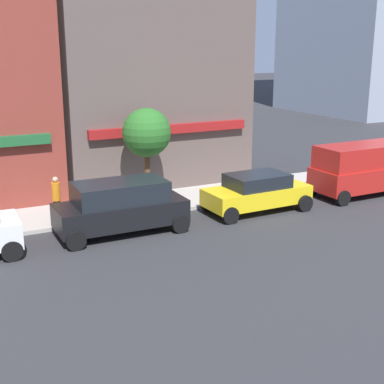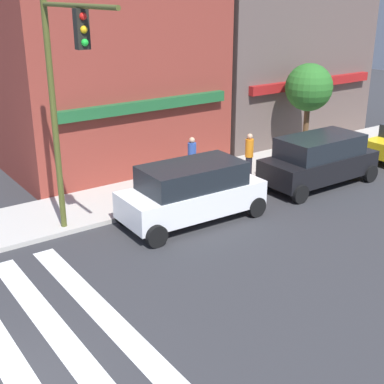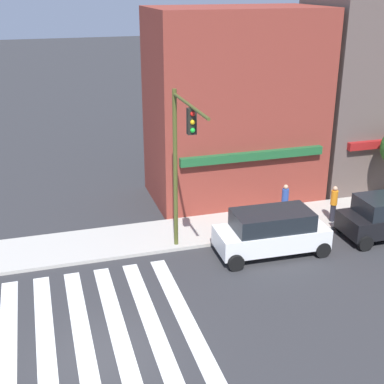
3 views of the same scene
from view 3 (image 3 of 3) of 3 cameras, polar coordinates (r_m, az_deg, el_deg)
The scene contains 8 objects.
ground_plane at distance 17.56m, azimuth -9.24°, elevation -16.86°, with size 200.00×200.00×0.00m, color #2D2D30.
sidewalk_left at distance 23.86m, azimuth -11.78°, elevation -5.70°, with size 120.00×3.00×0.15m.
crosswalk_stripes at distance 17.56m, azimuth -9.24°, elevation -16.85°, with size 6.44×10.80×0.01m.
storefront_row at distance 29.87m, azimuth 14.69°, elevation 12.00°, with size 17.82×5.30×14.15m.
traffic_signal at distance 20.88m, azimuth -1.17°, elevation 4.37°, with size 0.32×4.36×6.92m.
suv_white at distance 22.76m, azimuth 8.48°, elevation -4.17°, with size 4.75×2.12×1.94m.
pedestrian_orange_vest at distance 26.06m, azimuth 14.88°, elevation -1.14°, with size 0.32×0.32×1.77m.
pedestrian_blue_shirt at distance 25.76m, azimuth 9.88°, elevation -0.99°, with size 0.32×0.32×1.77m.
Camera 3 is at (-1.29, -13.74, 10.86)m, focal length 50.00 mm.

